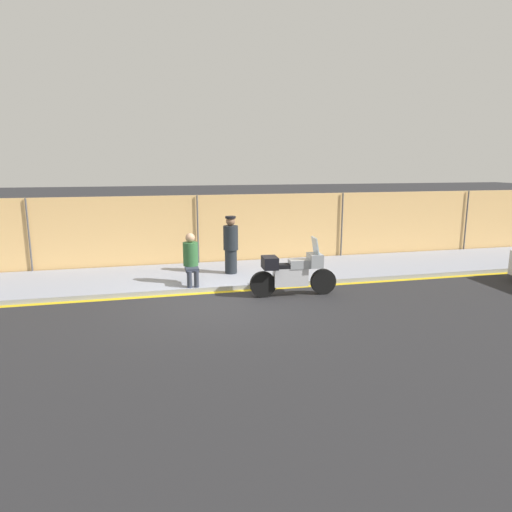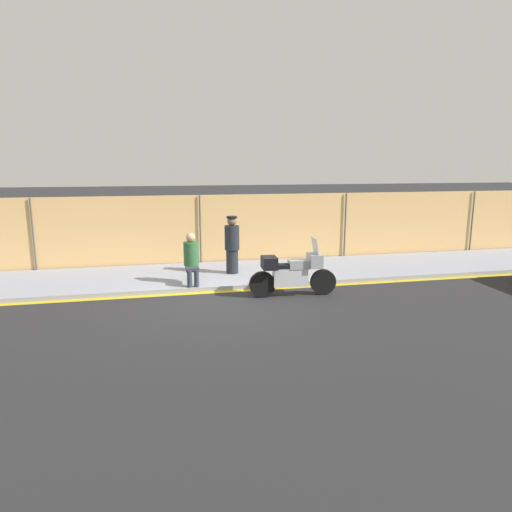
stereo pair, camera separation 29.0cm
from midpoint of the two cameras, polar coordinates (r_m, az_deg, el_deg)
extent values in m
plane|color=#262628|center=(11.06, -4.01, -5.89)|extent=(120.00, 120.00, 0.00)
cube|color=#8E93A3|center=(13.53, -5.62, -2.41)|extent=(37.19, 3.13, 0.12)
cube|color=gold|center=(11.95, -4.68, -4.54)|extent=(37.19, 0.18, 0.01)
cube|color=#E5B26B|center=(14.93, -6.46, 3.16)|extent=(35.33, 0.08, 2.30)
cylinder|color=#4C4C51|center=(15.17, -25.58, 2.23)|extent=(0.05, 0.05, 2.30)
cylinder|color=#4C4C51|center=(14.83, -6.42, 3.11)|extent=(0.05, 0.05, 2.30)
cylinder|color=#4C4C51|center=(16.13, 11.59, 3.61)|extent=(0.05, 0.05, 2.30)
cylinder|color=#4C4C51|center=(18.71, 25.79, 3.77)|extent=(0.05, 0.05, 2.30)
cylinder|color=black|center=(11.81, 9.08, -3.23)|extent=(0.66, 0.18, 0.65)
cylinder|color=black|center=(11.43, 1.53, -3.58)|extent=(0.66, 0.18, 0.65)
cube|color=silver|center=(11.53, 5.00, -2.62)|extent=(0.88, 0.33, 0.47)
cube|color=#999EA3|center=(11.51, 6.10, -1.02)|extent=(0.54, 0.34, 0.22)
cube|color=black|center=(11.44, 4.57, -1.27)|extent=(0.62, 0.32, 0.10)
cube|color=#999EA3|center=(11.61, 8.06, -0.56)|extent=(0.35, 0.49, 0.34)
cube|color=silver|center=(11.53, 8.11, 1.29)|extent=(0.13, 0.43, 0.42)
cube|color=black|center=(11.33, 2.40, -0.85)|extent=(0.39, 0.52, 0.30)
cylinder|color=#1E2328|center=(13.42, -2.37, -0.67)|extent=(0.35, 0.35, 0.70)
cylinder|color=#1E2328|center=(13.29, -2.40, 2.30)|extent=(0.43, 0.43, 0.70)
sphere|color=brown|center=(13.22, -2.42, 4.38)|extent=(0.27, 0.27, 0.27)
cylinder|color=black|center=(13.21, -2.42, 4.87)|extent=(0.31, 0.31, 0.06)
cylinder|color=#2D3342|center=(12.00, -7.62, -2.87)|extent=(0.13, 0.13, 0.44)
cylinder|color=#2D3342|center=(12.01, -6.76, -2.83)|extent=(0.13, 0.13, 0.44)
cube|color=#2D3342|center=(12.17, -7.31, -1.58)|extent=(0.34, 0.44, 0.10)
cylinder|color=#2D6033|center=(12.31, -7.45, 0.30)|extent=(0.40, 0.40, 0.63)
sphere|color=tan|center=(12.23, -7.50, 2.31)|extent=(0.25, 0.25, 0.25)
camera|label=1|loc=(0.14, -89.30, 0.14)|focal=32.00mm
camera|label=2|loc=(0.14, 90.70, -0.14)|focal=32.00mm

